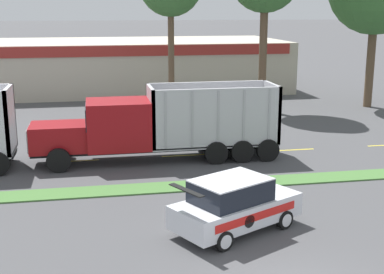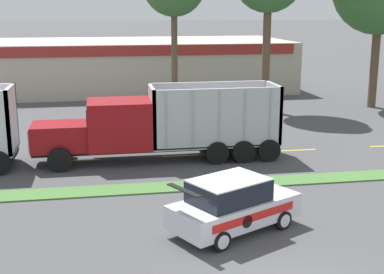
{
  "view_description": "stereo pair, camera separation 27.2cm",
  "coord_description": "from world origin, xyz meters",
  "views": [
    {
      "loc": [
        -4.74,
        -11.06,
        7.0
      ],
      "look_at": [
        -0.94,
        9.04,
        2.04
      ],
      "focal_mm": 50.0,
      "sensor_mm": 36.0,
      "label": 1
    },
    {
      "loc": [
        -4.48,
        -11.11,
        7.0
      ],
      "look_at": [
        -0.94,
        9.04,
        2.04
      ],
      "focal_mm": 50.0,
      "sensor_mm": 36.0,
      "label": 2
    }
  ],
  "objects": [
    {
      "name": "rally_car",
      "position": [
        -0.43,
        4.45,
        0.9
      ],
      "size": [
        4.62,
        3.61,
        1.81
      ],
      "color": "silver",
      "rests_on": "ground_plane"
    },
    {
      "name": "centre_line_3",
      "position": [
        -5.77,
        13.63,
        0.0
      ],
      "size": [
        2.4,
        0.14,
        0.01
      ],
      "primitive_type": "cube",
      "color": "yellow",
      "rests_on": "ground_plane"
    },
    {
      "name": "centre_line_4",
      "position": [
        -0.37,
        13.63,
        0.0
      ],
      "size": [
        2.4,
        0.14,
        0.01
      ],
      "primitive_type": "cube",
      "color": "yellow",
      "rests_on": "ground_plane"
    },
    {
      "name": "dump_truck_lead",
      "position": [
        -2.56,
        13.14,
        1.55
      ],
      "size": [
        11.44,
        2.68,
        3.49
      ],
      "color": "black",
      "rests_on": "ground_plane"
    },
    {
      "name": "store_building_backdrop",
      "position": [
        -3.45,
        36.37,
        2.12
      ],
      "size": [
        30.64,
        12.1,
        4.23
      ],
      "color": "#BCB29E",
      "rests_on": "ground_plane"
    },
    {
      "name": "centre_line_5",
      "position": [
        5.03,
        13.63,
        0.0
      ],
      "size": [
        2.4,
        0.14,
        0.01
      ],
      "primitive_type": "cube",
      "color": "yellow",
      "rests_on": "ground_plane"
    },
    {
      "name": "grass_verge",
      "position": [
        0.0,
        9.0,
        0.03
      ],
      "size": [
        120.0,
        1.26,
        0.06
      ],
      "primitive_type": "cube",
      "color": "#477538",
      "rests_on": "ground_plane"
    }
  ]
}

